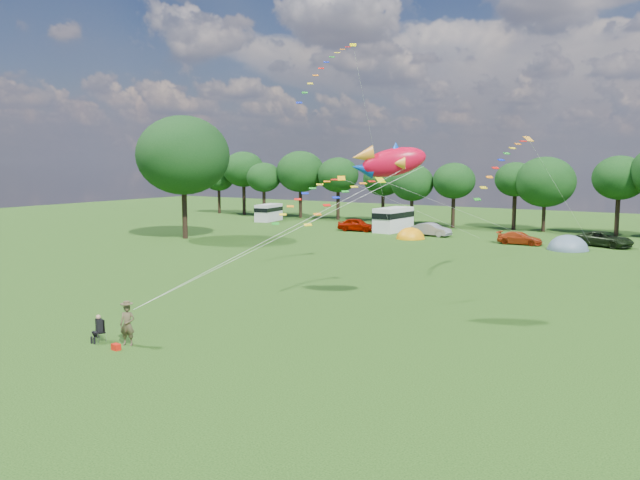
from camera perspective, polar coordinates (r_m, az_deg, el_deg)
The scene contains 19 objects.
ground_plane at distance 29.59m, azimuth -8.38°, elevation -9.38°, with size 180.00×180.00×0.00m, color black.
tree_line at distance 77.63m, azimuth 22.42°, elevation 5.16°, with size 102.98×10.98×10.27m.
big_tree at distance 69.31m, azimuth -12.41°, elevation 7.56°, with size 10.00×10.00×13.28m.
car_a at distance 75.32m, azimuth 3.40°, elevation 1.41°, with size 1.86×4.72×1.57m, color #910F00.
car_b at distance 71.44m, azimuth 10.15°, elevation 0.95°, with size 1.56×4.18×1.47m, color gray.
car_c at distance 66.41m, azimuth 17.79°, elevation 0.16°, with size 1.80×4.27×1.28m, color #A2300D.
car_d at distance 67.73m, azimuth 24.60°, elevation 0.07°, with size 2.49×5.49×1.50m, color black.
campervan_a at distance 88.22m, azimuth -4.72°, elevation 2.57°, with size 2.80×5.11×2.38m.
campervan_b at distance 75.29m, azimuth 6.72°, elevation 1.95°, with size 2.93×6.03×2.87m.
tent_orange at distance 68.67m, azimuth 8.26°, elevation 0.13°, with size 3.12×3.41×2.44m.
tent_greyblue at distance 63.95m, azimuth 21.70°, elevation -0.83°, with size 3.83×4.20×2.85m.
kite_flyer at distance 30.16m, azimuth -17.20°, elevation -7.41°, with size 0.70×0.46×1.93m, color brown.
camp_chair at distance 31.16m, azimuth -19.52°, elevation -7.38°, with size 0.68×0.70×1.31m.
kite_bag at distance 29.78m, azimuth -18.15°, elevation -9.28°, with size 0.40×0.26×0.28m, color red.
fish_kite at distance 34.15m, azimuth 6.23°, elevation 7.11°, with size 4.25×3.06×2.28m.
streamer_kite_a at distance 58.88m, azimuth 0.97°, elevation 15.85°, with size 3.34×5.53×5.75m.
streamer_kite_b at distance 49.86m, azimuth -0.54°, elevation 4.41°, with size 4.32×4.68×3.81m.
streamer_kite_c at distance 37.69m, azimuth 2.91°, elevation 4.32°, with size 3.03×4.91×2.77m.
streamer_kite_d at distance 44.34m, azimuth 16.81°, elevation 7.22°, with size 2.59×5.12×4.29m.
Camera 1 is at (18.52, -21.48, 8.42)m, focal length 35.00 mm.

